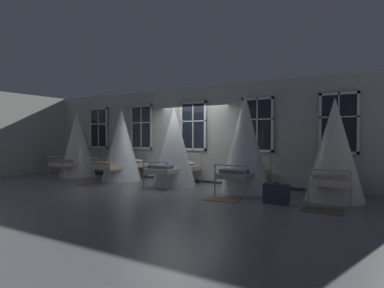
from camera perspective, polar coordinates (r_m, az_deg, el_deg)
The scene contains 13 objects.
ground at distance 9.97m, azimuth -3.12°, elevation -7.31°, with size 24.52×24.52×0.00m, color slate.
back_wall_with_windows at distance 10.89m, azimuth 0.50°, elevation 1.73°, with size 13.26×0.10×3.15m, color #B2B7AD.
end_wall_left at distance 13.86m, azimuth -30.42°, elevation 1.46°, with size 0.10×6.45×3.15m, color #B2B7AD.
window_bank at distance 10.80m, azimuth 0.17°, elevation -1.58°, with size 9.88×0.10×2.58m.
cot_first at distance 12.96m, azimuth -19.48°, elevation -0.13°, with size 1.34×1.88×2.46m.
cot_second at distance 11.35m, azimuth -12.27°, elevation -0.22°, with size 1.34×1.90×2.48m.
cot_third at distance 9.91m, azimuth -3.18°, elevation -0.59°, with size 1.34×1.90×2.41m.
cot_fourth at distance 8.82m, azimuth 9.26°, elevation -0.07°, with size 1.34×1.90×2.65m.
cot_fifth at distance 8.26m, azimuth 23.73°, elevation -1.08°, with size 1.34×1.90×2.40m.
rug_second at distance 10.50m, azimuth -17.24°, elevation -6.90°, with size 0.80×0.56×0.01m, color brown.
rug_fourth at distance 7.80m, azimuth 5.36°, elevation -9.67°, with size 0.80×0.56×0.01m, color brown.
rug_fifth at distance 7.14m, azimuth 21.95°, elevation -10.78°, with size 0.80×0.56×0.01m, color brown.
suitcase_dark at distance 7.52m, azimuth 14.56°, elevation -8.43°, with size 0.57×0.24×0.47m.
Camera 1 is at (5.56, -8.15, 1.48)m, focal length 30.39 mm.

